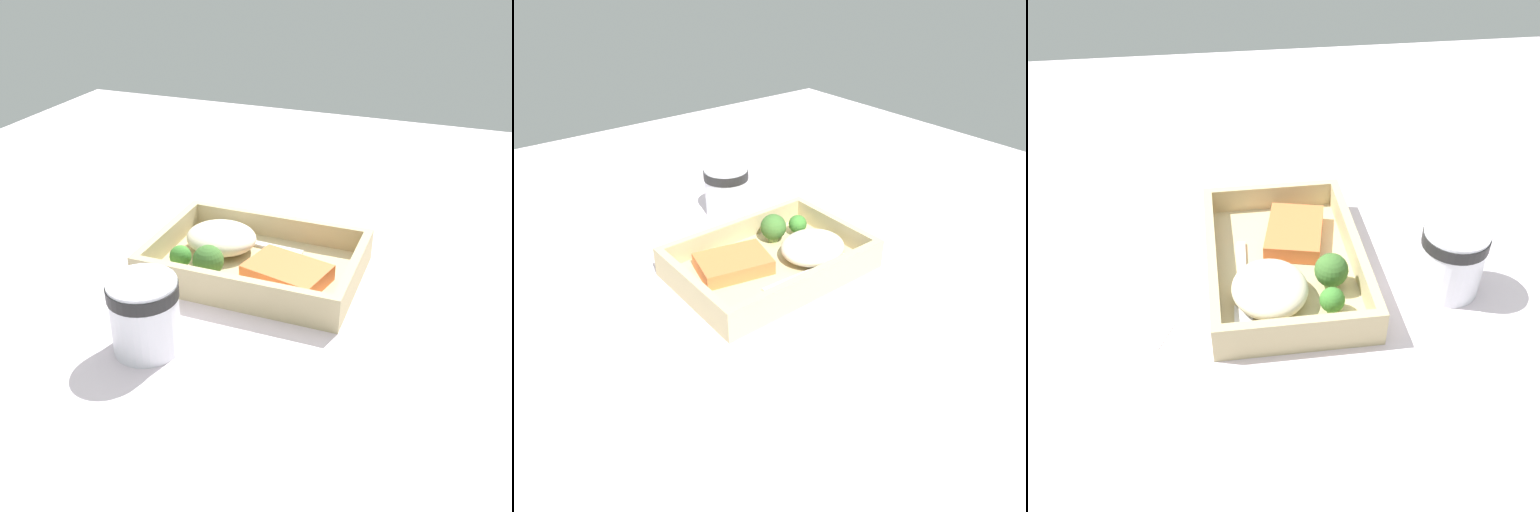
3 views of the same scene
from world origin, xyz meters
TOP-DOWN VIEW (x-y plane):
  - ground_plane at (0.00, 0.00)cm, footprint 160.00×160.00cm
  - takeout_tray at (0.00, 0.00)cm, footprint 28.53×19.67cm
  - tray_rim at (0.00, 0.00)cm, footprint 28.53×19.67cm
  - salmon_fillet at (-5.24, 2.16)cm, footprint 11.94×9.57cm
  - mashed_potatoes at (6.34, -2.56)cm, footprint 10.27×9.25cm
  - broccoli_floret_1 at (4.80, 5.21)cm, footprint 4.23×4.23cm
  - broccoli_floret_2 at (9.35, 4.45)cm, footprint 3.05×3.05cm
  - fork at (3.85, -5.71)cm, footprint 15.87×2.53cm
  - paper_cup at (5.73, 20.03)cm, footprint 8.07×8.07cm
  - receipt_slip at (5.02, -19.78)cm, footprint 13.48×15.14cm

SIDE VIEW (x-z plane):
  - ground_plane at x=0.00cm, z-range -2.00..0.00cm
  - receipt_slip at x=5.02cm, z-range 0.00..0.24cm
  - takeout_tray at x=0.00cm, z-range 0.00..1.20cm
  - fork at x=3.85cm, z-range 1.20..1.64cm
  - salmon_fillet at x=-5.24cm, z-range 1.20..3.47cm
  - tray_rim at x=0.00cm, z-range 1.20..4.73cm
  - broccoli_floret_2 at x=9.35cm, z-range 1.34..4.80cm
  - mashed_potatoes at x=6.34cm, z-range 1.20..5.00cm
  - broccoli_floret_1 at x=4.80cm, z-range 1.35..6.06cm
  - paper_cup at x=5.73cm, z-range 0.53..9.51cm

